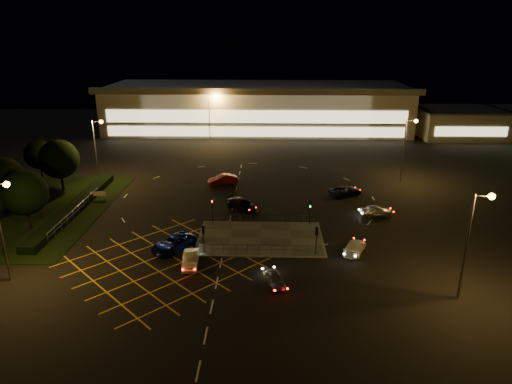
{
  "coord_description": "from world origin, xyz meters",
  "views": [
    {
      "loc": [
        2.81,
        -50.05,
        22.64
      ],
      "look_at": [
        1.19,
        8.59,
        2.0
      ],
      "focal_mm": 32.0,
      "sensor_mm": 36.0,
      "label": 1
    }
  ],
  "objects_px": {
    "signal_ne": "(310,208)",
    "car_left_blue": "(173,243)",
    "signal_se": "(317,235)",
    "signal_nw": "(212,207)",
    "car_queue_white": "(190,259)",
    "car_far_dkgrey": "(242,204)",
    "car_east_grey": "(346,191)",
    "car_right_silver": "(376,211)",
    "signal_sw": "(203,234)",
    "car_approach_white": "(355,247)",
    "car_near_silver": "(274,279)",
    "car_circ_red": "(223,179)"
  },
  "relations": [
    {
      "from": "car_left_blue",
      "to": "car_near_silver",
      "type": "bearing_deg",
      "value": -0.22
    },
    {
      "from": "signal_se",
      "to": "car_circ_red",
      "type": "relative_size",
      "value": 0.68
    },
    {
      "from": "car_right_silver",
      "to": "car_east_grey",
      "type": "relative_size",
      "value": 0.82
    },
    {
      "from": "car_far_dkgrey",
      "to": "car_east_grey",
      "type": "relative_size",
      "value": 1.01
    },
    {
      "from": "signal_sw",
      "to": "car_right_silver",
      "type": "relative_size",
      "value": 0.79
    },
    {
      "from": "car_east_grey",
      "to": "car_far_dkgrey",
      "type": "bearing_deg",
      "value": 86.07
    },
    {
      "from": "car_right_silver",
      "to": "car_approach_white",
      "type": "relative_size",
      "value": 0.92
    },
    {
      "from": "signal_se",
      "to": "car_approach_white",
      "type": "relative_size",
      "value": 0.72
    },
    {
      "from": "car_near_silver",
      "to": "car_queue_white",
      "type": "bearing_deg",
      "value": 141.59
    },
    {
      "from": "car_far_dkgrey",
      "to": "car_right_silver",
      "type": "distance_m",
      "value": 17.68
    },
    {
      "from": "car_left_blue",
      "to": "car_far_dkgrey",
      "type": "bearing_deg",
      "value": 93.32
    },
    {
      "from": "car_left_blue",
      "to": "car_approach_white",
      "type": "height_order",
      "value": "car_left_blue"
    },
    {
      "from": "signal_nw",
      "to": "car_right_silver",
      "type": "distance_m",
      "value": 21.29
    },
    {
      "from": "signal_sw",
      "to": "signal_nw",
      "type": "bearing_deg",
      "value": -90.0
    },
    {
      "from": "signal_ne",
      "to": "car_queue_white",
      "type": "relative_size",
      "value": 0.76
    },
    {
      "from": "car_queue_white",
      "to": "car_right_silver",
      "type": "xyz_separation_m",
      "value": [
        21.97,
        14.1,
        -0.0
      ]
    },
    {
      "from": "signal_sw",
      "to": "car_near_silver",
      "type": "height_order",
      "value": "signal_sw"
    },
    {
      "from": "signal_ne",
      "to": "car_left_blue",
      "type": "height_order",
      "value": "signal_ne"
    },
    {
      "from": "car_queue_white",
      "to": "car_left_blue",
      "type": "distance_m",
      "value": 4.37
    },
    {
      "from": "car_right_silver",
      "to": "signal_nw",
      "type": "bearing_deg",
      "value": 93.79
    },
    {
      "from": "car_far_dkgrey",
      "to": "car_right_silver",
      "type": "height_order",
      "value": "car_far_dkgrey"
    },
    {
      "from": "signal_nw",
      "to": "car_approach_white",
      "type": "bearing_deg",
      "value": -23.94
    },
    {
      "from": "car_left_blue",
      "to": "car_approach_white",
      "type": "distance_m",
      "value": 19.76
    },
    {
      "from": "signal_sw",
      "to": "car_queue_white",
      "type": "distance_m",
      "value": 3.31
    },
    {
      "from": "car_far_dkgrey",
      "to": "car_east_grey",
      "type": "distance_m",
      "value": 16.09
    },
    {
      "from": "signal_se",
      "to": "car_right_silver",
      "type": "distance_m",
      "value": 14.62
    },
    {
      "from": "car_near_silver",
      "to": "car_far_dkgrey",
      "type": "xyz_separation_m",
      "value": [
        -4.17,
        19.27,
        0.11
      ]
    },
    {
      "from": "signal_se",
      "to": "car_near_silver",
      "type": "height_order",
      "value": "signal_se"
    },
    {
      "from": "signal_sw",
      "to": "car_east_grey",
      "type": "xyz_separation_m",
      "value": [
        18.22,
        19.21,
        -1.68
      ]
    },
    {
      "from": "signal_ne",
      "to": "car_far_dkgrey",
      "type": "bearing_deg",
      "value": 149.44
    },
    {
      "from": "signal_sw",
      "to": "signal_se",
      "type": "distance_m",
      "value": 12.0
    },
    {
      "from": "signal_sw",
      "to": "car_far_dkgrey",
      "type": "relative_size",
      "value": 0.63
    },
    {
      "from": "car_circ_red",
      "to": "signal_se",
      "type": "bearing_deg",
      "value": 3.9
    },
    {
      "from": "signal_nw",
      "to": "car_approach_white",
      "type": "height_order",
      "value": "signal_nw"
    },
    {
      "from": "car_left_blue",
      "to": "car_circ_red",
      "type": "relative_size",
      "value": 1.16
    },
    {
      "from": "signal_se",
      "to": "signal_nw",
      "type": "bearing_deg",
      "value": -33.65
    },
    {
      "from": "signal_ne",
      "to": "car_near_silver",
      "type": "distance_m",
      "value": 14.95
    },
    {
      "from": "signal_se",
      "to": "car_far_dkgrey",
      "type": "bearing_deg",
      "value": -56.52
    },
    {
      "from": "car_queue_white",
      "to": "car_approach_white",
      "type": "height_order",
      "value": "car_queue_white"
    },
    {
      "from": "car_near_silver",
      "to": "car_east_grey",
      "type": "height_order",
      "value": "car_east_grey"
    },
    {
      "from": "car_circ_red",
      "to": "car_queue_white",
      "type": "bearing_deg",
      "value": -24.97
    },
    {
      "from": "signal_ne",
      "to": "car_circ_red",
      "type": "distance_m",
      "value": 20.12
    },
    {
      "from": "car_far_dkgrey",
      "to": "signal_nw",
      "type": "bearing_deg",
      "value": -168.31
    },
    {
      "from": "signal_se",
      "to": "signal_nw",
      "type": "relative_size",
      "value": 1.0
    },
    {
      "from": "signal_se",
      "to": "car_left_blue",
      "type": "distance_m",
      "value": 15.61
    },
    {
      "from": "signal_nw",
      "to": "car_left_blue",
      "type": "height_order",
      "value": "signal_nw"
    },
    {
      "from": "signal_se",
      "to": "signal_ne",
      "type": "distance_m",
      "value": 7.99
    },
    {
      "from": "car_near_silver",
      "to": "car_left_blue",
      "type": "relative_size",
      "value": 0.66
    },
    {
      "from": "car_approach_white",
      "to": "car_circ_red",
      "type": "bearing_deg",
      "value": -30.74
    },
    {
      "from": "car_queue_white",
      "to": "car_left_blue",
      "type": "xyz_separation_m",
      "value": [
        -2.46,
        3.61,
        0.07
      ]
    }
  ]
}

